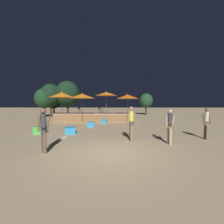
{
  "coord_description": "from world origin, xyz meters",
  "views": [
    {
      "loc": [
        0.2,
        -5.73,
        1.96
      ],
      "look_at": [
        0.0,
        7.81,
        1.16
      ],
      "focal_mm": 24.0,
      "sensor_mm": 36.0,
      "label": 1
    }
  ],
  "objects_px": {
    "patio_umbrella_2": "(128,97)",
    "bistro_chair_1": "(79,108)",
    "cube_seat_0": "(91,124)",
    "bistro_chair_2": "(100,108)",
    "person_2": "(131,122)",
    "cube_seat_1": "(70,130)",
    "person_0": "(170,125)",
    "person_3": "(207,122)",
    "patio_umbrella_3": "(82,96)",
    "background_tree_3": "(67,94)",
    "cube_seat_2": "(104,121)",
    "bistro_chair_0": "(101,108)",
    "background_tree_1": "(44,98)",
    "patio_umbrella_0": "(62,95)",
    "patio_umbrella_1": "(106,94)",
    "background_tree_4": "(146,101)",
    "frisbee_disc": "(64,137)",
    "background_tree_0": "(54,101)",
    "cube_seat_3": "(40,130)",
    "person_1": "(44,128)",
    "background_tree_2": "(51,95)"
  },
  "relations": [
    {
      "from": "person_1",
      "to": "background_tree_2",
      "type": "bearing_deg",
      "value": -23.03
    },
    {
      "from": "cube_seat_3",
      "to": "person_2",
      "type": "distance_m",
      "value": 6.05
    },
    {
      "from": "person_2",
      "to": "bistro_chair_1",
      "type": "xyz_separation_m",
      "value": [
        -4.77,
        8.87,
        0.42
      ]
    },
    {
      "from": "person_3",
      "to": "bistro_chair_0",
      "type": "height_order",
      "value": "bistro_chair_0"
    },
    {
      "from": "background_tree_3",
      "to": "cube_seat_2",
      "type": "bearing_deg",
      "value": -52.08
    },
    {
      "from": "patio_umbrella_3",
      "to": "background_tree_2",
      "type": "height_order",
      "value": "background_tree_2"
    },
    {
      "from": "patio_umbrella_2",
      "to": "bistro_chair_1",
      "type": "distance_m",
      "value": 5.52
    },
    {
      "from": "cube_seat_0",
      "to": "person_2",
      "type": "xyz_separation_m",
      "value": [
        2.81,
        -4.59,
        0.78
      ]
    },
    {
      "from": "person_2",
      "to": "bistro_chair_2",
      "type": "relative_size",
      "value": 1.99
    },
    {
      "from": "bistro_chair_1",
      "to": "background_tree_0",
      "type": "xyz_separation_m",
      "value": [
        -6.68,
        9.41,
        0.89
      ]
    },
    {
      "from": "background_tree_2",
      "to": "patio_umbrella_1",
      "type": "bearing_deg",
      "value": -34.78
    },
    {
      "from": "person_1",
      "to": "background_tree_3",
      "type": "xyz_separation_m",
      "value": [
        -4.01,
        15.9,
        2.32
      ]
    },
    {
      "from": "bistro_chair_0",
      "to": "background_tree_1",
      "type": "distance_m",
      "value": 9.61
    },
    {
      "from": "patio_umbrella_1",
      "to": "person_3",
      "type": "height_order",
      "value": "patio_umbrella_1"
    },
    {
      "from": "patio_umbrella_0",
      "to": "patio_umbrella_1",
      "type": "distance_m",
      "value": 4.65
    },
    {
      "from": "patio_umbrella_1",
      "to": "person_3",
      "type": "distance_m",
      "value": 9.75
    },
    {
      "from": "patio_umbrella_3",
      "to": "person_1",
      "type": "height_order",
      "value": "patio_umbrella_3"
    },
    {
      "from": "cube_seat_3",
      "to": "background_tree_3",
      "type": "height_order",
      "value": "background_tree_3"
    },
    {
      "from": "background_tree_2",
      "to": "cube_seat_3",
      "type": "bearing_deg",
      "value": -70.16
    },
    {
      "from": "cube_seat_0",
      "to": "bistro_chair_2",
      "type": "xyz_separation_m",
      "value": [
        0.22,
        5.25,
        1.2
      ]
    },
    {
      "from": "cube_seat_1",
      "to": "person_2",
      "type": "height_order",
      "value": "person_2"
    },
    {
      "from": "cube_seat_0",
      "to": "patio_umbrella_1",
      "type": "bearing_deg",
      "value": 72.08
    },
    {
      "from": "bistro_chair_0",
      "to": "background_tree_3",
      "type": "bearing_deg",
      "value": 38.94
    },
    {
      "from": "cube_seat_2",
      "to": "bistro_chair_0",
      "type": "height_order",
      "value": "bistro_chair_0"
    },
    {
      "from": "bistro_chair_0",
      "to": "person_3",
      "type": "bearing_deg",
      "value": -149.0
    },
    {
      "from": "person_2",
      "to": "cube_seat_1",
      "type": "bearing_deg",
      "value": -119.62
    },
    {
      "from": "patio_umbrella_1",
      "to": "background_tree_1",
      "type": "bearing_deg",
      "value": 149.72
    },
    {
      "from": "patio_umbrella_3",
      "to": "person_2",
      "type": "relative_size",
      "value": 1.68
    },
    {
      "from": "background_tree_0",
      "to": "background_tree_3",
      "type": "relative_size",
      "value": 0.69
    },
    {
      "from": "patio_umbrella_2",
      "to": "cube_seat_2",
      "type": "height_order",
      "value": "patio_umbrella_2"
    },
    {
      "from": "person_3",
      "to": "patio_umbrella_3",
      "type": "bearing_deg",
      "value": 46.12
    },
    {
      "from": "patio_umbrella_2",
      "to": "bistro_chair_1",
      "type": "bearing_deg",
      "value": 167.21
    },
    {
      "from": "background_tree_4",
      "to": "cube_seat_0",
      "type": "bearing_deg",
      "value": -119.19
    },
    {
      "from": "patio_umbrella_0",
      "to": "cube_seat_0",
      "type": "relative_size",
      "value": 5.16
    },
    {
      "from": "cube_seat_2",
      "to": "bistro_chair_1",
      "type": "relative_size",
      "value": 0.58
    },
    {
      "from": "cube_seat_0",
      "to": "cube_seat_1",
      "type": "bearing_deg",
      "value": -107.97
    },
    {
      "from": "person_3",
      "to": "background_tree_4",
      "type": "relative_size",
      "value": 0.48
    },
    {
      "from": "cube_seat_0",
      "to": "cube_seat_2",
      "type": "bearing_deg",
      "value": 63.8
    },
    {
      "from": "patio_umbrella_3",
      "to": "frisbee_disc",
      "type": "distance_m",
      "value": 7.45
    },
    {
      "from": "person_3",
      "to": "cube_seat_2",
      "type": "bearing_deg",
      "value": 41.53
    },
    {
      "from": "bistro_chair_1",
      "to": "bistro_chair_0",
      "type": "bearing_deg",
      "value": -73.28
    },
    {
      "from": "bistro_chair_2",
      "to": "background_tree_4",
      "type": "height_order",
      "value": "background_tree_4"
    },
    {
      "from": "cube_seat_2",
      "to": "frisbee_disc",
      "type": "relative_size",
      "value": 1.97
    },
    {
      "from": "person_3",
      "to": "background_tree_0",
      "type": "distance_m",
      "value": 23.72
    },
    {
      "from": "bistro_chair_2",
      "to": "cube_seat_3",
      "type": "bearing_deg",
      "value": 178.01
    },
    {
      "from": "cube_seat_3",
      "to": "background_tree_0",
      "type": "xyz_separation_m",
      "value": [
        -5.73,
        16.44,
        2.06
      ]
    },
    {
      "from": "background_tree_3",
      "to": "patio_umbrella_1",
      "type": "bearing_deg",
      "value": -45.23
    },
    {
      "from": "cube_seat_0",
      "to": "cube_seat_1",
      "type": "distance_m",
      "value": 2.94
    },
    {
      "from": "bistro_chair_1",
      "to": "person_0",
      "type": "bearing_deg",
      "value": -126.79
    },
    {
      "from": "person_3",
      "to": "patio_umbrella_0",
      "type": "bearing_deg",
      "value": 51.55
    }
  ]
}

